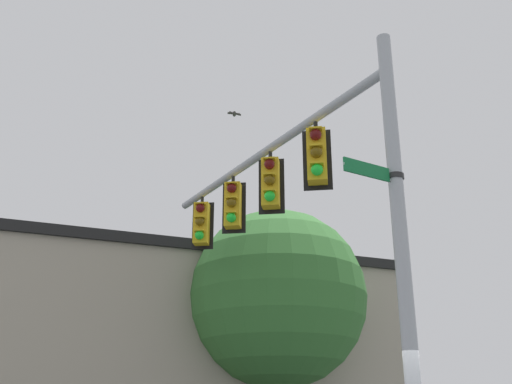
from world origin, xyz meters
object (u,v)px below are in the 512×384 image
at_px(traffic_light_arm_end, 201,223).
at_px(street_name_sign, 381,173).
at_px(traffic_light_mid_inner, 270,183).
at_px(traffic_light_mid_outer, 233,205).
at_px(bird_flying, 234,114).
at_px(traffic_light_nearest_pole, 317,155).

relative_size(traffic_light_arm_end, street_name_sign, 1.42).
xyz_separation_m(traffic_light_mid_inner, traffic_light_mid_outer, (1.01, -1.24, 0.00)).
relative_size(traffic_light_mid_inner, traffic_light_mid_outer, 1.00).
relative_size(traffic_light_mid_outer, bird_flying, 3.37).
bearing_deg(traffic_light_arm_end, traffic_light_nearest_pole, 129.15).
relative_size(traffic_light_mid_inner, traffic_light_arm_end, 1.00).
relative_size(traffic_light_mid_inner, bird_flying, 3.37).
xyz_separation_m(traffic_light_nearest_pole, traffic_light_mid_outer, (2.02, -2.49, 0.00)).
height_order(traffic_light_nearest_pole, traffic_light_mid_inner, same).
distance_m(traffic_light_nearest_pole, traffic_light_mid_outer, 3.21).
relative_size(traffic_light_nearest_pole, street_name_sign, 1.42).
xyz_separation_m(traffic_light_mid_outer, traffic_light_arm_end, (1.01, -1.24, 0.00)).
xyz_separation_m(traffic_light_mid_inner, traffic_light_arm_end, (2.02, -2.49, 0.00)).
distance_m(traffic_light_mid_outer, traffic_light_arm_end, 1.60).
xyz_separation_m(traffic_light_nearest_pole, traffic_light_arm_end, (3.04, -3.73, 0.00)).
bearing_deg(traffic_light_nearest_pole, street_name_sign, 120.99).
distance_m(traffic_light_nearest_pole, traffic_light_mid_inner, 1.60).
height_order(traffic_light_arm_end, street_name_sign, traffic_light_arm_end).
distance_m(traffic_light_nearest_pole, street_name_sign, 2.26).
bearing_deg(bird_flying, traffic_light_mid_outer, 100.14).
relative_size(traffic_light_nearest_pole, traffic_light_mid_inner, 1.00).
distance_m(traffic_light_nearest_pole, traffic_light_arm_end, 4.81).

